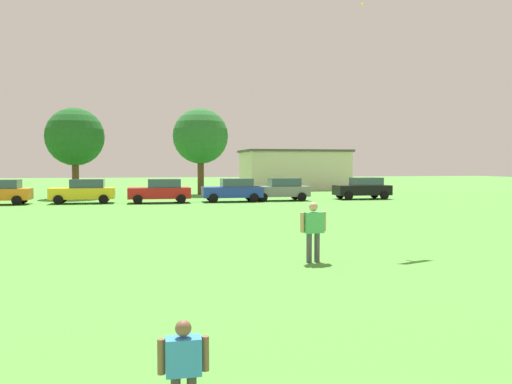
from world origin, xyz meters
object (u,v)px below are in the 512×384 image
at_px(parked_car_yellow_1, 84,191).
at_px(parked_car_red_2, 160,191).
at_px(child_kite_flyer, 184,363).
at_px(adult_bystander, 313,227).
at_px(parked_car_blue_3, 233,190).
at_px(tree_center, 75,137).
at_px(tree_far_right, 201,136).
at_px(parked_car_gray_4, 281,189).
at_px(parked_car_black_5, 363,188).

bearing_deg(parked_car_yellow_1, parked_car_red_2, 172.45).
height_order(child_kite_flyer, adult_bystander, adult_bystander).
distance_m(parked_car_blue_3, tree_center, 14.32).
height_order(child_kite_flyer, tree_far_right, tree_far_right).
xyz_separation_m(adult_bystander, parked_car_yellow_1, (-8.71, 24.11, -0.12)).
relative_size(adult_bystander, parked_car_blue_3, 0.38).
distance_m(parked_car_blue_3, parked_car_gray_4, 3.67).
xyz_separation_m(child_kite_flyer, parked_car_red_2, (0.62, 31.69, 0.20)).
bearing_deg(tree_far_right, parked_car_gray_4, -61.48).
bearing_deg(parked_car_black_5, parked_car_gray_4, 3.42).
relative_size(parked_car_blue_3, parked_car_gray_4, 1.00).
xyz_separation_m(parked_car_red_2, tree_center, (-6.58, 7.24, 4.06)).
xyz_separation_m(parked_car_yellow_1, parked_car_red_2, (5.22, -0.69, 0.00)).
height_order(parked_car_yellow_1, parked_car_black_5, same).
bearing_deg(parked_car_yellow_1, tree_far_right, -135.05).
xyz_separation_m(parked_car_yellow_1, parked_car_blue_3, (10.41, -0.54, 0.00)).
relative_size(parked_car_yellow_1, tree_center, 0.59).
bearing_deg(adult_bystander, parked_car_gray_4, 68.21).
height_order(adult_bystander, parked_car_blue_3, parked_car_blue_3).
height_order(adult_bystander, tree_far_right, tree_far_right).
bearing_deg(parked_car_red_2, parked_car_black_5, -176.70).
bearing_deg(child_kite_flyer, adult_bystander, 63.89).
bearing_deg(parked_car_gray_4, child_kite_flyer, 73.60).
distance_m(parked_car_yellow_1, parked_car_red_2, 5.26).
bearing_deg(parked_car_red_2, adult_bystander, 98.47).
xyz_separation_m(parked_car_yellow_1, tree_center, (-1.36, 6.54, 4.06)).
bearing_deg(tree_far_right, tree_center, -166.55).
xyz_separation_m(parked_car_red_2, parked_car_blue_3, (5.19, 0.15, 0.00)).
bearing_deg(parked_car_blue_3, adult_bystander, 85.86).
distance_m(child_kite_flyer, parked_car_black_5, 36.40).
xyz_separation_m(parked_car_red_2, tree_far_right, (3.83, 9.73, 4.36)).
xyz_separation_m(parked_car_blue_3, parked_car_gray_4, (3.65, 0.34, 0.00)).
bearing_deg(parked_car_blue_3, parked_car_gray_4, -174.65).
xyz_separation_m(parked_car_yellow_1, tree_far_right, (9.05, 9.03, 4.36)).
bearing_deg(parked_car_blue_3, parked_car_black_5, -175.90).
relative_size(parked_car_yellow_1, parked_car_black_5, 1.00).
bearing_deg(child_kite_flyer, parked_car_blue_3, 79.96).
height_order(parked_car_blue_3, parked_car_gray_4, same).
height_order(parked_car_blue_3, tree_center, tree_center).
distance_m(child_kite_flyer, parked_car_yellow_1, 32.71).
relative_size(child_kite_flyer, parked_car_blue_3, 0.26).
bearing_deg(parked_car_blue_3, tree_center, -31.03).
relative_size(parked_car_red_2, parked_car_gray_4, 1.00).
height_order(parked_car_blue_3, tree_far_right, tree_far_right).
bearing_deg(tree_far_right, parked_car_black_5, -36.88).
bearing_deg(tree_center, child_kite_flyer, -81.30).
height_order(parked_car_black_5, tree_center, tree_center).
xyz_separation_m(parked_car_red_2, parked_car_black_5, (15.60, 0.90, 0.00)).
height_order(parked_car_yellow_1, parked_car_gray_4, same).
bearing_deg(parked_car_blue_3, child_kite_flyer, 79.65).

